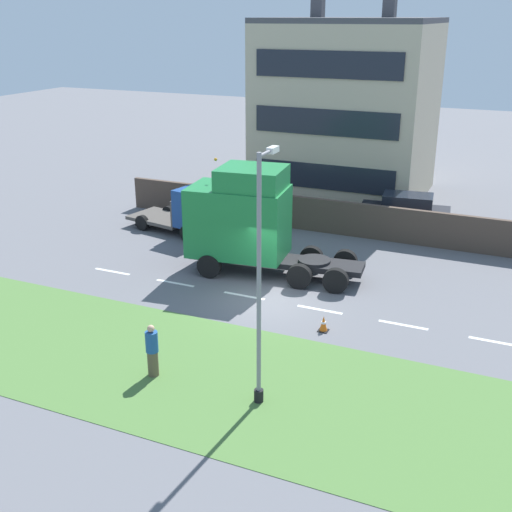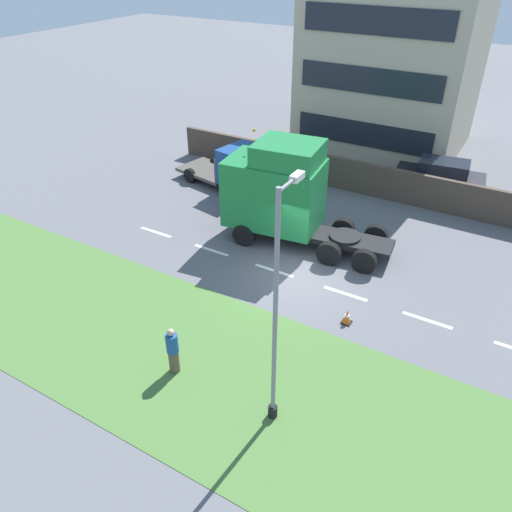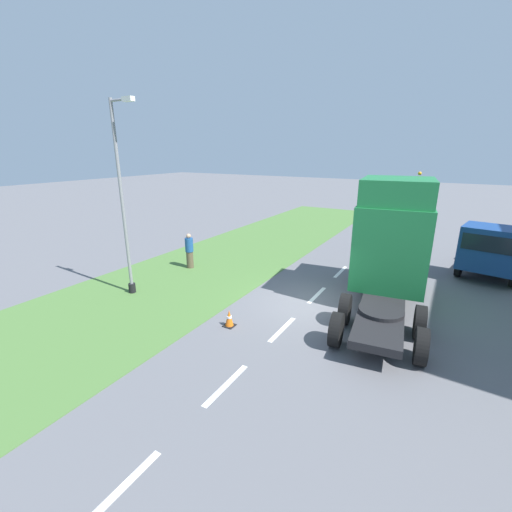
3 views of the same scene
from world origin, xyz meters
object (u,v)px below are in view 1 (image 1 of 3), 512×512
lorry_cab (245,220)px  parked_car (405,214)px  pedestrian (152,351)px  lamp_post (260,291)px  flatbed_truck (193,209)px  traffic_cone_lead (324,324)px

lorry_cab → parked_car: (8.34, -5.24, -1.38)m
parked_car → pedestrian: size_ratio=2.69×
parked_car → lamp_post: bearing=170.8°
flatbed_truck → lamp_post: bearing=47.0°
parked_car → traffic_cone_lead: size_ratio=8.12×
flatbed_truck → pedestrian: size_ratio=3.12×
lorry_cab → parked_car: bearing=-38.8°
traffic_cone_lead → parked_car: bearing=-1.3°
flatbed_truck → lorry_cab: bearing=62.9°
lorry_cab → traffic_cone_lead: 6.73m
parked_car → lorry_cab: bearing=140.6°
parked_car → lamp_post: 17.52m
parked_car → pedestrian: 17.92m
lorry_cab → traffic_cone_lead: (-4.06, -4.96, -2.07)m
traffic_cone_lead → lorry_cab: bearing=50.7°
flatbed_truck → parked_car: 10.93m
lamp_post → pedestrian: 4.46m
parked_car → flatbed_truck: bearing=108.8°
flatbed_truck → lamp_post: lamp_post is taller
pedestrian → lamp_post: bearing=-88.5°
traffic_cone_lead → pedestrian: bearing=142.1°
lorry_cab → flatbed_truck: bearing=45.6°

